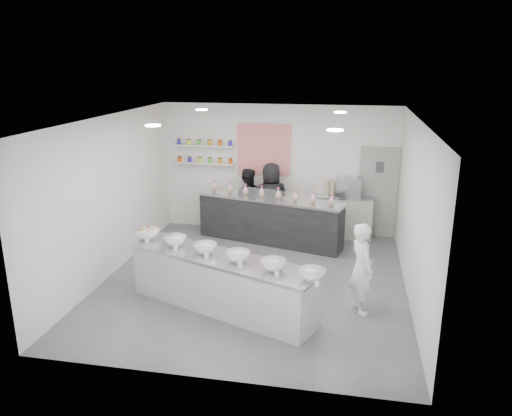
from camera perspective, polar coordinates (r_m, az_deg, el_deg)
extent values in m
plane|color=#515156|center=(9.37, -0.23, -8.40)|extent=(6.00, 6.00, 0.00)
plane|color=white|center=(8.55, -0.26, 10.15)|extent=(6.00, 6.00, 0.00)
plane|color=white|center=(11.72, 2.59, 4.45)|extent=(5.50, 0.00, 5.50)
plane|color=white|center=(9.74, -16.34, 1.27)|extent=(0.00, 6.00, 6.00)
plane|color=white|center=(8.76, 17.69, -0.52)|extent=(0.00, 6.00, 6.00)
cube|color=gray|center=(11.69, 13.76, 1.70)|extent=(0.88, 0.04, 2.10)
cube|color=red|center=(11.66, 0.88, 6.66)|extent=(1.25, 0.03, 1.20)
cube|color=silver|center=(11.97, -5.83, 5.14)|extent=(1.45, 0.22, 0.04)
cube|color=silver|center=(11.90, -5.89, 7.12)|extent=(1.45, 0.22, 0.04)
cylinder|color=white|center=(8.00, -11.70, 9.22)|extent=(0.24, 0.24, 0.02)
cylinder|color=white|center=(7.41, 9.03, 8.79)|extent=(0.24, 0.24, 0.02)
cylinder|color=white|center=(10.44, -6.23, 11.11)|extent=(0.24, 0.24, 0.02)
cylinder|color=white|center=(9.99, 9.61, 10.73)|extent=(0.24, 0.24, 0.02)
cube|color=#A2A29E|center=(8.26, -3.93, -8.53)|extent=(3.40, 1.95, 0.92)
cube|color=black|center=(11.14, 1.57, -1.42)|extent=(3.38, 1.44, 1.03)
cube|color=white|center=(10.70, 0.96, 1.50)|extent=(3.18, 0.85, 0.28)
cube|color=#A2A29E|center=(11.65, 9.93, -1.00)|extent=(1.32, 0.42, 0.98)
cube|color=#93969E|center=(11.46, 10.52, 2.33)|extent=(0.56, 0.39, 0.43)
imported|color=white|center=(8.21, 11.95, -6.76)|extent=(0.56, 0.65, 1.51)
imported|color=black|center=(11.62, -1.04, 0.74)|extent=(0.82, 0.66, 1.57)
imported|color=black|center=(11.50, 1.75, 0.95)|extent=(0.98, 0.80, 1.72)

